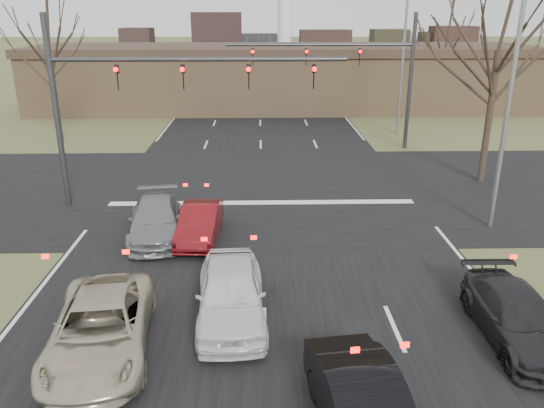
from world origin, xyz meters
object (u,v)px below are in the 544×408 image
at_px(mast_arm_far, 364,65).
at_px(car_grey_ahead, 156,219).
at_px(car_silver_suv, 101,328).
at_px(car_red_ahead, 200,223).
at_px(car_white_sedan, 231,293).
at_px(car_charcoal_sedan, 518,317).
at_px(streetlight_right_far, 401,51).
at_px(streetlight_right_near, 507,83).
at_px(building, 283,77).
at_px(mast_arm_near, 133,88).

bearing_deg(mast_arm_far, car_grey_ahead, -126.89).
height_order(car_silver_suv, car_red_ahead, car_silver_suv).
distance_m(car_silver_suv, car_red_ahead, 7.22).
distance_m(car_white_sedan, car_charcoal_sedan, 7.50).
xyz_separation_m(car_white_sedan, car_charcoal_sedan, (7.40, -1.18, -0.14)).
height_order(streetlight_right_far, car_grey_ahead, streetlight_right_far).
distance_m(car_white_sedan, car_red_ahead, 5.68).
height_order(streetlight_right_near, streetlight_right_far, same).
bearing_deg(mast_arm_far, streetlight_right_far, 51.89).
relative_size(building, car_grey_ahead, 9.07).
relative_size(building, streetlight_right_far, 4.24).
distance_m(mast_arm_near, mast_arm_far, 15.17).
height_order(streetlight_right_far, car_silver_suv, streetlight_right_far).
relative_size(car_silver_suv, car_red_ahead, 1.30).
height_order(mast_arm_near, car_grey_ahead, mast_arm_near).
height_order(mast_arm_near, car_red_ahead, mast_arm_near).
bearing_deg(streetlight_right_far, mast_arm_far, -128.11).
bearing_deg(car_silver_suv, car_grey_ahead, 83.03).
distance_m(mast_arm_near, car_grey_ahead, 5.79).
height_order(mast_arm_far, car_silver_suv, mast_arm_far).
relative_size(mast_arm_far, streetlight_right_near, 1.11).
xyz_separation_m(car_silver_suv, car_red_ahead, (1.70, 7.01, -0.06)).
xyz_separation_m(mast_arm_far, streetlight_right_near, (2.64, -13.00, 0.57)).
relative_size(building, car_red_ahead, 10.93).
relative_size(building, car_charcoal_sedan, 9.61).
bearing_deg(building, car_white_sedan, -94.83).
height_order(building, car_charcoal_sedan, building).
distance_m(streetlight_right_near, car_silver_suv, 15.84).
height_order(streetlight_right_near, car_charcoal_sedan, streetlight_right_near).
relative_size(streetlight_right_far, car_charcoal_sedan, 2.27).
distance_m(streetlight_right_near, car_white_sedan, 12.57).
relative_size(building, car_silver_suv, 8.38).
xyz_separation_m(mast_arm_far, car_white_sedan, (-7.09, -19.36, -4.24)).
relative_size(car_silver_suv, car_white_sedan, 1.11).
bearing_deg(mast_arm_far, car_red_ahead, -121.53).
bearing_deg(car_grey_ahead, streetlight_right_near, -4.87).
bearing_deg(streetlight_right_near, car_grey_ahead, -177.45).
distance_m(mast_arm_near, streetlight_right_near, 14.38).
bearing_deg(mast_arm_far, mast_arm_near, -138.78).
relative_size(streetlight_right_near, car_grey_ahead, 2.14).
bearing_deg(car_charcoal_sedan, car_white_sedan, 171.52).
bearing_deg(car_silver_suv, car_charcoal_sedan, -4.92).
bearing_deg(streetlight_right_far, car_white_sedan, -113.64).
relative_size(car_charcoal_sedan, car_red_ahead, 1.14).
relative_size(mast_arm_near, streetlight_right_far, 1.21).
height_order(streetlight_right_near, car_red_ahead, streetlight_right_near).
height_order(streetlight_right_far, car_red_ahead, streetlight_right_far).
bearing_deg(car_red_ahead, car_grey_ahead, 172.70).
bearing_deg(mast_arm_far, car_charcoal_sedan, -89.12).
xyz_separation_m(building, car_red_ahead, (-4.32, -28.86, -2.03)).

